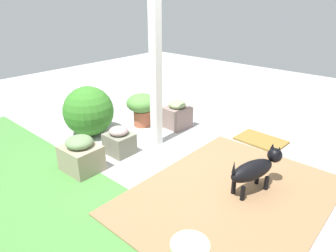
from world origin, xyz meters
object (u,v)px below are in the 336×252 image
Objects in this scene: terracotta_pot_broad at (142,106)px; doormat at (261,140)px; stone_planter_mid at (119,141)px; round_shrub at (89,111)px; dog at (255,169)px; stone_planter_far at (81,155)px; porch_pillar at (155,63)px; terracotta_pot_spiky at (156,102)px; stone_planter_nearest at (177,115)px.

terracotta_pot_broad reaches higher than doormat.
round_shrub is (0.83, -0.10, 0.20)m from stone_planter_mid.
dog is at bearing 111.91° from doormat.
stone_planter_far is 1.56m from terracotta_pot_broad.
doormat is (-1.12, -1.09, -1.17)m from porch_pillar.
terracotta_pot_broad is at bearing -114.28° from round_shrub.
stone_planter_far is 0.65× the size of dog.
terracotta_pot_spiky reaches higher than doormat.
round_shrub reaches higher than terracotta_pot_broad.
stone_planter_nearest is at bearing -24.62° from dog.
dog is (-2.43, 0.98, 0.03)m from terracotta_pot_spiky.
dog is at bearing -150.96° from stone_planter_far.
stone_planter_nearest is 1.38m from doormat.
round_shrub reaches higher than doormat.
round_shrub reaches higher than terracotta_pot_spiky.
stone_planter_mid is at bearing -91.04° from stone_planter_far.
stone_planter_nearest is at bearing -126.41° from round_shrub.
porch_pillar reaches higher than dog.
stone_planter_nearest reaches higher than stone_planter_mid.
round_shrub is at bearing -7.20° from stone_planter_mid.
doormat is (-1.93, -0.25, -0.24)m from terracotta_pot_spiky.
terracotta_pot_broad is at bearing -12.02° from dog.
terracotta_pot_spiky is at bearing -65.29° from stone_planter_mid.
terracotta_pot_broad reaches higher than terracotta_pot_spiky.
porch_pillar is at bearing 104.93° from stone_planter_nearest.
terracotta_pot_spiky is at bearing -98.56° from round_shrub.
terracotta_pot_broad is at bearing -61.79° from stone_planter_mid.
doormat is at bearing -68.09° from dog.
terracotta_pot_spiky is 0.75× the size of dog.
stone_planter_mid is (-0.00, 1.23, -0.03)m from stone_planter_nearest.
terracotta_pot_spiky is (0.63, -1.98, 0.04)m from stone_planter_far.
stone_planter_nearest is 1.23m from stone_planter_mid.
porch_pillar reaches higher than stone_planter_far.
dog is (-2.27, 0.48, -0.05)m from terracotta_pot_broad.
doormat is at bearing -157.12° from terracotta_pot_broad.
stone_planter_nearest is at bearing 166.08° from terracotta_pot_spiky.
stone_planter_nearest is 0.84× the size of terracotta_pot_spiky.
terracotta_pot_spiky is at bearing -45.63° from porch_pillar.
porch_pillar is at bearing -107.92° from stone_planter_mid.
stone_planter_nearest is at bearing -75.07° from porch_pillar.
porch_pillar is 4.41× the size of terracotta_pot_spiky.
dog is at bearing 155.38° from stone_planter_nearest.
terracotta_pot_broad is (0.47, 0.34, 0.13)m from stone_planter_nearest.
stone_planter_nearest is at bearing -144.45° from terracotta_pot_broad.
stone_planter_far reaches higher than doormat.
round_shrub is 1.06× the size of dog.
terracotta_pot_broad is 0.53m from terracotta_pot_spiky.
stone_planter_nearest is 1.98m from dog.
porch_pillar is 1.12m from terracotta_pot_broad.
stone_planter_nearest is 0.83× the size of terracotta_pot_broad.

